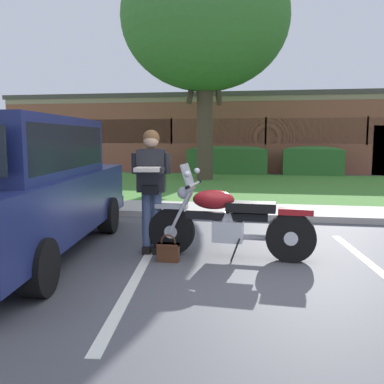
{
  "coord_description": "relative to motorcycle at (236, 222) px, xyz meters",
  "views": [
    {
      "loc": [
        0.21,
        -4.75,
        1.6
      ],
      "look_at": [
        -0.8,
        1.05,
        0.85
      ],
      "focal_mm": 40.1,
      "sensor_mm": 36.0,
      "label": 1
    }
  ],
  "objects": [
    {
      "name": "ground_plane",
      "position": [
        0.18,
        -0.85,
        -0.49
      ],
      "size": [
        140.0,
        140.0,
        0.0
      ],
      "primitive_type": "plane",
      "color": "#4C4C51"
    },
    {
      "name": "curb_strip",
      "position": [
        0.18,
        2.74,
        -0.43
      ],
      "size": [
        60.0,
        0.2,
        0.12
      ],
      "primitive_type": "cube",
      "color": "#ADA89E",
      "rests_on": "ground"
    },
    {
      "name": "concrete_walk",
      "position": [
        0.18,
        3.59,
        -0.45
      ],
      "size": [
        60.0,
        1.5,
        0.08
      ],
      "primitive_type": "cube",
      "color": "#ADA89E",
      "rests_on": "ground"
    },
    {
      "name": "grass_lawn",
      "position": [
        0.18,
        8.45,
        -0.46
      ],
      "size": [
        60.0,
        8.23,
        0.06
      ],
      "primitive_type": "cube",
      "color": "#478433",
      "rests_on": "ground"
    },
    {
      "name": "stall_stripe_0",
      "position": [
        -1.11,
        -0.65,
        -0.49
      ],
      "size": [
        0.67,
        4.38,
        0.01
      ],
      "primitive_type": "cube",
      "rotation": [
        0.0,
        0.0,
        0.13
      ],
      "color": "silver",
      "rests_on": "ground"
    },
    {
      "name": "motorcycle",
      "position": [
        0.0,
        0.0,
        0.0
      ],
      "size": [
        2.24,
        0.82,
        1.26
      ],
      "color": "black",
      "rests_on": "ground"
    },
    {
      "name": "rider_person",
      "position": [
        -1.16,
        0.05,
        0.52
      ],
      "size": [
        0.53,
        0.61,
        1.7
      ],
      "color": "black",
      "rests_on": "ground"
    },
    {
      "name": "handbag",
      "position": [
        -0.84,
        -0.32,
        -0.34
      ],
      "size": [
        0.28,
        0.13,
        0.36
      ],
      "color": "#562D19",
      "rests_on": "ground"
    },
    {
      "name": "parked_suv_adjacent",
      "position": [
        -2.92,
        -0.45,
        0.47
      ],
      "size": [
        2.49,
        5.03,
        1.86
      ],
      "color": "navy",
      "rests_on": "ground"
    },
    {
      "name": "shade_tree",
      "position": [
        -1.86,
        9.99,
        5.25
      ],
      "size": [
        5.94,
        5.94,
        8.29
      ],
      "color": "#4C3D2D",
      "rests_on": "ground"
    },
    {
      "name": "hedge_left",
      "position": [
        -1.27,
        12.76,
        0.16
      ],
      "size": [
        3.4,
        0.9,
        1.24
      ],
      "color": "#336B2D",
      "rests_on": "ground"
    },
    {
      "name": "hedge_center_left",
      "position": [
        2.26,
        12.76,
        0.16
      ],
      "size": [
        2.43,
        0.9,
        1.24
      ],
      "color": "#336B2D",
      "rests_on": "ground"
    },
    {
      "name": "brick_building",
      "position": [
        0.32,
        18.23,
        1.32
      ],
      "size": [
        25.18,
        9.28,
        3.62
      ],
      "color": "#93513D",
      "rests_on": "ground"
    }
  ]
}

